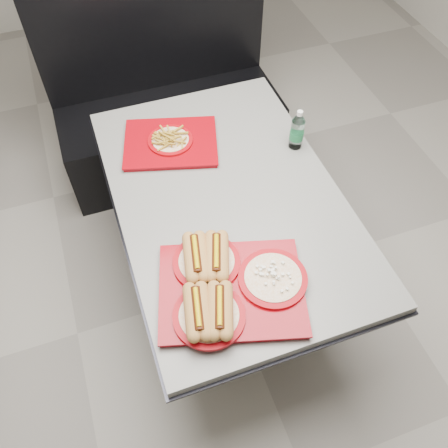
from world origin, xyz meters
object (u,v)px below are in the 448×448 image
object	(u,v)px
tray_far	(170,141)
water_bottle	(297,132)
booth_bench	(166,104)
tray_near	(225,286)
diner_table	(228,220)

from	to	relation	value
tray_far	water_bottle	world-z (taller)	water_bottle
booth_bench	tray_far	size ratio (longest dim) A/B	2.79
booth_bench	tray_near	size ratio (longest dim) A/B	2.27
booth_bench	diner_table	bearing A→B (deg)	-90.00
booth_bench	tray_near	bearing A→B (deg)	-96.06
diner_table	water_bottle	world-z (taller)	water_bottle
diner_table	booth_bench	distance (m)	1.11
diner_table	booth_bench	xyz separation A→B (m)	(0.00, 1.09, -0.18)
booth_bench	tray_far	distance (m)	0.83
diner_table	tray_far	xyz separation A→B (m)	(-0.14, 0.37, 0.19)
tray_near	tray_far	distance (m)	0.79
tray_near	tray_far	world-z (taller)	tray_near
booth_bench	water_bottle	bearing A→B (deg)	-67.23
water_bottle	booth_bench	bearing A→B (deg)	112.77
diner_table	tray_far	world-z (taller)	tray_far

